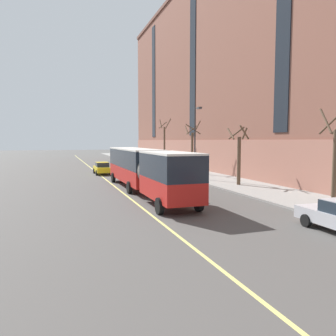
{
  "coord_description": "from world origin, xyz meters",
  "views": [
    {
      "loc": [
        -6.95,
        -25.36,
        4.34
      ],
      "look_at": [
        2.76,
        2.99,
        1.8
      ],
      "focal_mm": 35.0,
      "sensor_mm": 36.0,
      "label": 1
    }
  ],
  "objects_px": {
    "city_bus": "(144,168)",
    "parked_car_green_0": "(156,167)",
    "street_tree_near_corner": "(335,158)",
    "taxi_cab": "(102,168)",
    "street_tree_mid_block": "(239,154)",
    "street_lamp": "(196,136)",
    "street_tree_far_downtown": "(164,143)",
    "street_tree_far_uptown": "(192,147)",
    "parked_car_silver_1": "(141,163)"
  },
  "relations": [
    {
      "from": "parked_car_green_0",
      "to": "taxi_cab",
      "type": "bearing_deg",
      "value": 173.76
    },
    {
      "from": "city_bus",
      "to": "street_tree_mid_block",
      "type": "height_order",
      "value": "street_tree_mid_block"
    },
    {
      "from": "street_tree_mid_block",
      "to": "street_tree_far_downtown",
      "type": "distance_m",
      "value": 22.48
    },
    {
      "from": "street_tree_mid_block",
      "to": "city_bus",
      "type": "bearing_deg",
      "value": -174.66
    },
    {
      "from": "parked_car_silver_1",
      "to": "street_tree_near_corner",
      "type": "distance_m",
      "value": 34.45
    },
    {
      "from": "parked_car_green_0",
      "to": "city_bus",
      "type": "bearing_deg",
      "value": -110.26
    },
    {
      "from": "taxi_cab",
      "to": "street_tree_near_corner",
      "type": "distance_m",
      "value": 28.77
    },
    {
      "from": "parked_car_green_0",
      "to": "street_lamp",
      "type": "distance_m",
      "value": 9.93
    },
    {
      "from": "parked_car_green_0",
      "to": "parked_car_silver_1",
      "type": "distance_m",
      "value": 8.37
    },
    {
      "from": "street_lamp",
      "to": "street_tree_mid_block",
      "type": "bearing_deg",
      "value": -71.22
    },
    {
      "from": "city_bus",
      "to": "street_tree_far_uptown",
      "type": "xyz_separation_m",
      "value": [
        9.48,
        12.08,
        1.36
      ]
    },
    {
      "from": "city_bus",
      "to": "parked_car_silver_1",
      "type": "height_order",
      "value": "city_bus"
    },
    {
      "from": "street_tree_far_uptown",
      "to": "parked_car_green_0",
      "type": "bearing_deg",
      "value": 138.06
    },
    {
      "from": "parked_car_green_0",
      "to": "street_tree_far_downtown",
      "type": "relative_size",
      "value": 0.57
    },
    {
      "from": "street_tree_mid_block",
      "to": "street_tree_far_downtown",
      "type": "height_order",
      "value": "street_tree_far_downtown"
    },
    {
      "from": "city_bus",
      "to": "street_tree_far_downtown",
      "type": "distance_m",
      "value": 25.26
    },
    {
      "from": "street_tree_mid_block",
      "to": "street_tree_far_downtown",
      "type": "xyz_separation_m",
      "value": [
        0.02,
        22.46,
        0.81
      ]
    },
    {
      "from": "parked_car_silver_1",
      "to": "street_tree_near_corner",
      "type": "height_order",
      "value": "street_tree_near_corner"
    },
    {
      "from": "street_tree_mid_block",
      "to": "street_lamp",
      "type": "xyz_separation_m",
      "value": [
        -1.94,
        5.69,
        1.78
      ]
    },
    {
      "from": "taxi_cab",
      "to": "street_lamp",
      "type": "height_order",
      "value": "street_lamp"
    },
    {
      "from": "parked_car_silver_1",
      "to": "street_tree_far_uptown",
      "type": "bearing_deg",
      "value": -72.64
    },
    {
      "from": "city_bus",
      "to": "parked_car_green_0",
      "type": "relative_size",
      "value": 4.37
    },
    {
      "from": "street_tree_mid_block",
      "to": "street_tree_far_uptown",
      "type": "xyz_separation_m",
      "value": [
        0.01,
        11.19,
        0.41
      ]
    },
    {
      "from": "taxi_cab",
      "to": "city_bus",
      "type": "bearing_deg",
      "value": -85.41
    },
    {
      "from": "parked_car_green_0",
      "to": "street_tree_near_corner",
      "type": "bearing_deg",
      "value": -81.69
    },
    {
      "from": "parked_car_green_0",
      "to": "parked_car_silver_1",
      "type": "height_order",
      "value": "same"
    },
    {
      "from": "street_tree_near_corner",
      "to": "street_tree_far_downtown",
      "type": "bearing_deg",
      "value": 89.98
    },
    {
      "from": "taxi_cab",
      "to": "street_tree_near_corner",
      "type": "bearing_deg",
      "value": -67.91
    },
    {
      "from": "taxi_cab",
      "to": "street_tree_far_uptown",
      "type": "relative_size",
      "value": 0.66
    },
    {
      "from": "street_tree_far_downtown",
      "to": "city_bus",
      "type": "bearing_deg",
      "value": -112.11
    },
    {
      "from": "street_tree_mid_block",
      "to": "street_tree_far_downtown",
      "type": "bearing_deg",
      "value": 89.95
    },
    {
      "from": "city_bus",
      "to": "parked_car_green_0",
      "type": "bearing_deg",
      "value": 69.74
    },
    {
      "from": "parked_car_silver_1",
      "to": "street_tree_near_corner",
      "type": "bearing_deg",
      "value": -83.86
    },
    {
      "from": "city_bus",
      "to": "street_tree_far_downtown",
      "type": "xyz_separation_m",
      "value": [
        9.48,
        23.35,
        1.76
      ]
    },
    {
      "from": "parked_car_silver_1",
      "to": "street_tree_mid_block",
      "type": "relative_size",
      "value": 0.77
    },
    {
      "from": "street_lamp",
      "to": "street_tree_far_downtown",
      "type": "bearing_deg",
      "value": 83.34
    },
    {
      "from": "parked_car_silver_1",
      "to": "street_lamp",
      "type": "distance_m",
      "value": 17.8
    },
    {
      "from": "parked_car_silver_1",
      "to": "street_tree_far_uptown",
      "type": "height_order",
      "value": "street_tree_far_uptown"
    },
    {
      "from": "city_bus",
      "to": "parked_car_green_0",
      "type": "height_order",
      "value": "city_bus"
    },
    {
      "from": "street_lamp",
      "to": "parked_car_silver_1",
      "type": "bearing_deg",
      "value": 95.71
    },
    {
      "from": "parked_car_silver_1",
      "to": "street_tree_near_corner",
      "type": "relative_size",
      "value": 0.7
    },
    {
      "from": "parked_car_silver_1",
      "to": "street_lamp",
      "type": "height_order",
      "value": "street_lamp"
    },
    {
      "from": "street_tree_near_corner",
      "to": "parked_car_green_0",
      "type": "bearing_deg",
      "value": 98.31
    },
    {
      "from": "parked_car_green_0",
      "to": "parked_car_silver_1",
      "type": "relative_size",
      "value": 0.99
    },
    {
      "from": "parked_car_green_0",
      "to": "street_tree_mid_block",
      "type": "relative_size",
      "value": 0.77
    },
    {
      "from": "parked_car_silver_1",
      "to": "taxi_cab",
      "type": "bearing_deg",
      "value": -133.06
    },
    {
      "from": "city_bus",
      "to": "parked_car_silver_1",
      "type": "xyz_separation_m",
      "value": [
        5.8,
        23.83,
        -1.3
      ]
    },
    {
      "from": "city_bus",
      "to": "taxi_cab",
      "type": "bearing_deg",
      "value": 94.59
    },
    {
      "from": "city_bus",
      "to": "taxi_cab",
      "type": "distance_m",
      "value": 16.33
    },
    {
      "from": "street_tree_mid_block",
      "to": "street_lamp",
      "type": "relative_size",
      "value": 0.73
    }
  ]
}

